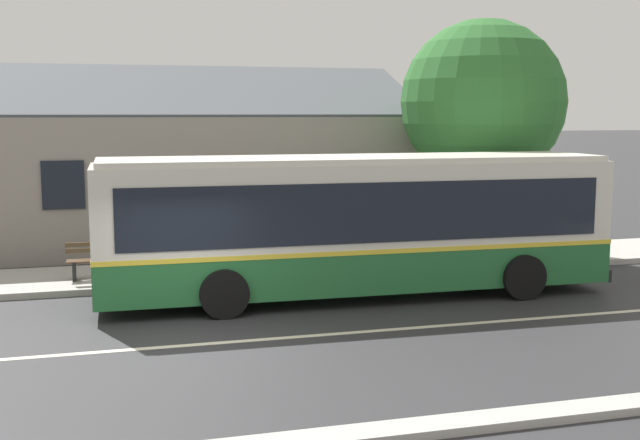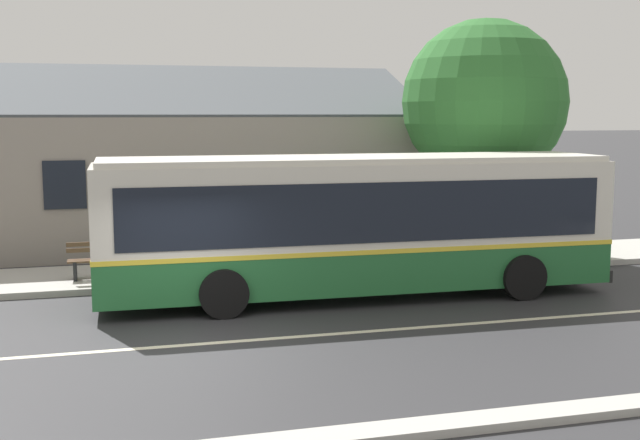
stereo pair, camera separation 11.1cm
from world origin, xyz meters
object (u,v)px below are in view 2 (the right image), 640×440
Objects in this scene: street_tree_primary at (484,102)px; bench_down_street at (257,254)px; transit_bus at (356,222)px; bench_by_building at (105,261)px.

bench_down_street is at bearing -170.78° from street_tree_primary.
transit_bus is 3.35m from bench_down_street.
bench_by_building is at bearing 179.35° from bench_down_street.
transit_bus reaches higher than bench_down_street.
street_tree_primary is (6.67, 1.08, 3.80)m from bench_down_street.
bench_down_street is 0.27× the size of street_tree_primary.
transit_bus is at bearing -26.28° from bench_by_building.
street_tree_primary is (10.33, 1.04, 3.80)m from bench_by_building.
transit_bus is 6.36× the size of bench_down_street.
bench_by_building is 0.97× the size of bench_down_street.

